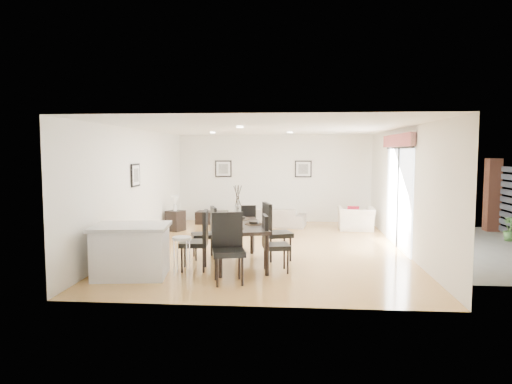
# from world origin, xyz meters

# --- Properties ---
(ground) EXTENTS (8.00, 8.00, 0.00)m
(ground) POSITION_xyz_m (0.00, 0.00, 0.00)
(ground) COLOR tan
(ground) RESTS_ON ground
(wall_back) EXTENTS (6.00, 0.04, 2.70)m
(wall_back) POSITION_xyz_m (0.00, 4.00, 1.35)
(wall_back) COLOR white
(wall_back) RESTS_ON ground
(wall_front) EXTENTS (6.00, 0.04, 2.70)m
(wall_front) POSITION_xyz_m (0.00, -4.00, 1.35)
(wall_front) COLOR white
(wall_front) RESTS_ON ground
(wall_left) EXTENTS (0.04, 8.00, 2.70)m
(wall_left) POSITION_xyz_m (-3.00, 0.00, 1.35)
(wall_left) COLOR white
(wall_left) RESTS_ON ground
(wall_right) EXTENTS (0.04, 8.00, 2.70)m
(wall_right) POSITION_xyz_m (3.00, 0.00, 1.35)
(wall_right) COLOR white
(wall_right) RESTS_ON ground
(ceiling) EXTENTS (6.00, 8.00, 0.02)m
(ceiling) POSITION_xyz_m (0.00, 0.00, 2.70)
(ceiling) COLOR white
(ceiling) RESTS_ON wall_back
(sofa) EXTENTS (1.95, 1.01, 0.54)m
(sofa) POSITION_xyz_m (0.01, 2.97, 0.27)
(sofa) COLOR #A09181
(sofa) RESTS_ON ground
(armchair) EXTENTS (1.01, 0.89, 0.63)m
(armchair) POSITION_xyz_m (2.34, 2.52, 0.32)
(armchair) COLOR white
(armchair) RESTS_ON ground
(courtyard_plant_b) EXTENTS (0.33, 0.33, 0.58)m
(courtyard_plant_b) POSITION_xyz_m (5.89, 1.25, 0.29)
(courtyard_plant_b) COLOR #3A5D28
(courtyard_plant_b) RESTS_ON ground
(dining_table) EXTENTS (1.37, 2.07, 0.79)m
(dining_table) POSITION_xyz_m (-0.48, -1.62, 0.71)
(dining_table) COLOR black
(dining_table) RESTS_ON ground
(dining_chair_wnear) EXTENTS (0.54, 0.54, 1.11)m
(dining_chair_wnear) POSITION_xyz_m (-1.14, -2.08, 0.62)
(dining_chair_wnear) COLOR black
(dining_chair_wnear) RESTS_ON ground
(dining_chair_wfar) EXTENTS (0.60, 0.60, 1.05)m
(dining_chair_wfar) POSITION_xyz_m (-1.15, -1.12, 0.59)
(dining_chair_wfar) COLOR black
(dining_chair_wfar) RESTS_ON ground
(dining_chair_enear) EXTENTS (0.55, 0.55, 1.04)m
(dining_chair_enear) POSITION_xyz_m (0.19, -2.11, 0.58)
(dining_chair_enear) COLOR black
(dining_chair_enear) RESTS_ON ground
(dining_chair_efar) EXTENTS (0.66, 0.66, 1.16)m
(dining_chair_efar) POSITION_xyz_m (0.19, -1.18, 0.65)
(dining_chair_efar) COLOR black
(dining_chair_efar) RESTS_ON ground
(dining_chair_head) EXTENTS (0.63, 0.63, 1.16)m
(dining_chair_head) POSITION_xyz_m (-0.50, -2.78, 0.65)
(dining_chair_head) COLOR black
(dining_chair_head) RESTS_ON ground
(dining_chair_foot) EXTENTS (0.53, 0.53, 1.03)m
(dining_chair_foot) POSITION_xyz_m (-0.46, -0.44, 0.57)
(dining_chair_foot) COLOR black
(dining_chair_foot) RESTS_ON ground
(vase) EXTENTS (0.98, 1.50, 0.76)m
(vase) POSITION_xyz_m (-0.48, -1.62, 1.10)
(vase) COLOR white
(vase) RESTS_ON dining_table
(coffee_table) EXTENTS (0.94, 0.58, 0.37)m
(coffee_table) POSITION_xyz_m (-1.87, 3.38, 0.19)
(coffee_table) COLOR black
(coffee_table) RESTS_ON ground
(side_table) EXTENTS (0.55, 0.55, 0.56)m
(side_table) POSITION_xyz_m (-2.66, 2.03, 0.28)
(side_table) COLOR black
(side_table) RESTS_ON ground
(table_lamp) EXTENTS (0.21, 0.21, 0.40)m
(table_lamp) POSITION_xyz_m (-2.66, 2.03, 0.82)
(table_lamp) COLOR white
(table_lamp) RESTS_ON side_table
(cushion) EXTENTS (0.33, 0.17, 0.32)m
(cushion) POSITION_xyz_m (2.25, 2.43, 0.52)
(cushion) COLOR maroon
(cushion) RESTS_ON armchair
(kitchen_island) EXTENTS (1.42, 1.16, 0.91)m
(kitchen_island) POSITION_xyz_m (-2.23, -2.61, 0.46)
(kitchen_island) COLOR white
(kitchen_island) RESTS_ON ground
(bar_stool) EXTENTS (0.33, 0.33, 0.71)m
(bar_stool) POSITION_xyz_m (-1.33, -2.61, 0.61)
(bar_stool) COLOR silver
(bar_stool) RESTS_ON ground
(framed_print_back_left) EXTENTS (0.52, 0.04, 0.52)m
(framed_print_back_left) POSITION_xyz_m (-1.60, 3.97, 1.65)
(framed_print_back_left) COLOR black
(framed_print_back_left) RESTS_ON wall_back
(framed_print_back_right) EXTENTS (0.52, 0.04, 0.52)m
(framed_print_back_right) POSITION_xyz_m (0.90, 3.97, 1.65)
(framed_print_back_right) COLOR black
(framed_print_back_right) RESTS_ON wall_back
(framed_print_left_wall) EXTENTS (0.04, 0.52, 0.52)m
(framed_print_left_wall) POSITION_xyz_m (-2.97, -0.20, 1.65)
(framed_print_left_wall) COLOR black
(framed_print_left_wall) RESTS_ON wall_left
(sliding_door) EXTENTS (0.12, 2.70, 2.57)m
(sliding_door) POSITION_xyz_m (2.96, 0.30, 1.66)
(sliding_door) COLOR white
(sliding_door) RESTS_ON wall_right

